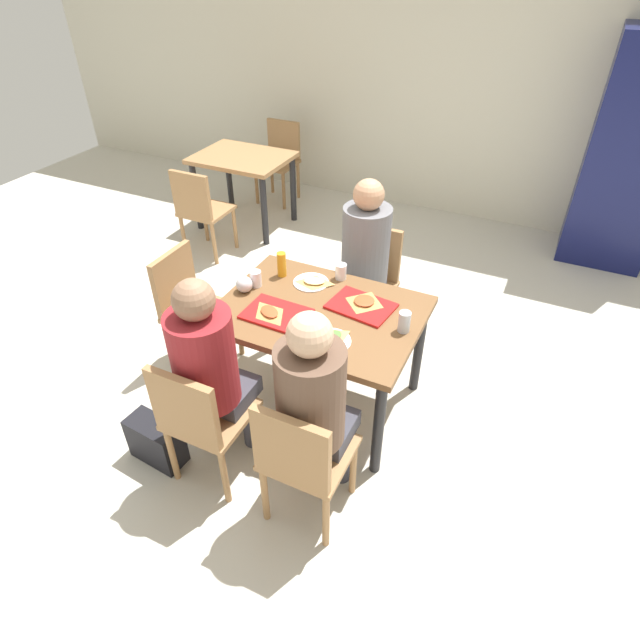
# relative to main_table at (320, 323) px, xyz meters

# --- Properties ---
(ground_plane) EXTENTS (10.00, 10.00, 0.02)m
(ground_plane) POSITION_rel_main_table_xyz_m (0.00, 0.00, -0.64)
(ground_plane) COLOR beige
(back_wall) EXTENTS (10.00, 0.10, 2.80)m
(back_wall) POSITION_rel_main_table_xyz_m (0.00, 3.20, 0.77)
(back_wall) COLOR beige
(back_wall) RESTS_ON ground_plane
(main_table) EXTENTS (1.16, 0.85, 0.72)m
(main_table) POSITION_rel_main_table_xyz_m (0.00, 0.00, 0.00)
(main_table) COLOR brown
(main_table) RESTS_ON ground_plane
(chair_near_left) EXTENTS (0.40, 0.40, 0.84)m
(chair_near_left) POSITION_rel_main_table_xyz_m (-0.29, -0.81, -0.14)
(chair_near_left) COLOR #9E7247
(chair_near_left) RESTS_ON ground_plane
(chair_near_right) EXTENTS (0.40, 0.40, 0.84)m
(chair_near_right) POSITION_rel_main_table_xyz_m (0.29, -0.81, -0.14)
(chair_near_right) COLOR #9E7247
(chair_near_right) RESTS_ON ground_plane
(chair_far_side) EXTENTS (0.40, 0.40, 0.84)m
(chair_far_side) POSITION_rel_main_table_xyz_m (0.00, 0.81, -0.14)
(chair_far_side) COLOR #9E7247
(chair_far_side) RESTS_ON ground_plane
(chair_left_end) EXTENTS (0.40, 0.40, 0.84)m
(chair_left_end) POSITION_rel_main_table_xyz_m (-0.96, 0.00, -0.14)
(chair_left_end) COLOR #9E7247
(chair_left_end) RESTS_ON ground_plane
(person_in_red) EXTENTS (0.32, 0.42, 1.25)m
(person_in_red) POSITION_rel_main_table_xyz_m (-0.29, -0.67, 0.10)
(person_in_red) COLOR #383842
(person_in_red) RESTS_ON ground_plane
(person_in_brown_jacket) EXTENTS (0.32, 0.42, 1.25)m
(person_in_brown_jacket) POSITION_rel_main_table_xyz_m (0.29, -0.67, 0.10)
(person_in_brown_jacket) COLOR #383842
(person_in_brown_jacket) RESTS_ON ground_plane
(person_far_side) EXTENTS (0.32, 0.42, 1.25)m
(person_far_side) POSITION_rel_main_table_xyz_m (-0.00, 0.67, 0.10)
(person_far_side) COLOR #383842
(person_far_side) RESTS_ON ground_plane
(tray_red_near) EXTENTS (0.37, 0.27, 0.02)m
(tray_red_near) POSITION_rel_main_table_xyz_m (-0.20, -0.15, 0.10)
(tray_red_near) COLOR red
(tray_red_near) RESTS_ON main_table
(tray_red_far) EXTENTS (0.39, 0.31, 0.02)m
(tray_red_far) POSITION_rel_main_table_xyz_m (0.20, 0.13, 0.10)
(tray_red_far) COLOR red
(tray_red_far) RESTS_ON main_table
(paper_plate_center) EXTENTS (0.22, 0.22, 0.01)m
(paper_plate_center) POSITION_rel_main_table_xyz_m (-0.17, 0.23, 0.10)
(paper_plate_center) COLOR white
(paper_plate_center) RESTS_ON main_table
(paper_plate_near_edge) EXTENTS (0.22, 0.22, 0.01)m
(paper_plate_near_edge) POSITION_rel_main_table_xyz_m (0.17, -0.23, 0.10)
(paper_plate_near_edge) COLOR white
(paper_plate_near_edge) RESTS_ON main_table
(pizza_slice_a) EXTENTS (0.22, 0.21, 0.02)m
(pizza_slice_a) POSITION_rel_main_table_xyz_m (-0.23, -0.17, 0.12)
(pizza_slice_a) COLOR #C68C47
(pizza_slice_a) RESTS_ON tray_red_near
(pizza_slice_b) EXTENTS (0.17, 0.18, 0.02)m
(pizza_slice_b) POSITION_rel_main_table_xyz_m (0.21, 0.16, 0.12)
(pizza_slice_b) COLOR #C68C47
(pizza_slice_b) RESTS_ON tray_red_far
(pizza_slice_c) EXTENTS (0.21, 0.17, 0.02)m
(pizza_slice_c) POSITION_rel_main_table_xyz_m (-0.15, 0.23, 0.11)
(pizza_slice_c) COLOR tan
(pizza_slice_c) RESTS_ON paper_plate_center
(pizza_slice_d) EXTENTS (0.20, 0.21, 0.02)m
(pizza_slice_d) POSITION_rel_main_table_xyz_m (0.17, -0.21, 0.11)
(pizza_slice_d) COLOR tan
(pizza_slice_d) RESTS_ON paper_plate_near_edge
(plastic_cup_a) EXTENTS (0.07, 0.07, 0.10)m
(plastic_cup_a) POSITION_rel_main_table_xyz_m (-0.03, 0.36, 0.14)
(plastic_cup_a) COLOR white
(plastic_cup_a) RESTS_ON main_table
(plastic_cup_b) EXTENTS (0.07, 0.07, 0.10)m
(plastic_cup_b) POSITION_rel_main_table_xyz_m (0.03, -0.36, 0.14)
(plastic_cup_b) COLOR white
(plastic_cup_b) RESTS_ON main_table
(plastic_cup_c) EXTENTS (0.07, 0.07, 0.10)m
(plastic_cup_c) POSITION_rel_main_table_xyz_m (-0.46, 0.06, 0.14)
(plastic_cup_c) COLOR white
(plastic_cup_c) RESTS_ON main_table
(soda_can) EXTENTS (0.07, 0.07, 0.12)m
(soda_can) POSITION_rel_main_table_xyz_m (0.49, 0.02, 0.15)
(soda_can) COLOR #B7BCC6
(soda_can) RESTS_ON main_table
(condiment_bottle) EXTENTS (0.06, 0.06, 0.16)m
(condiment_bottle) POSITION_rel_main_table_xyz_m (-0.38, 0.23, 0.17)
(condiment_bottle) COLOR orange
(condiment_bottle) RESTS_ON main_table
(foil_bundle) EXTENTS (0.10, 0.10, 0.10)m
(foil_bundle) POSITION_rel_main_table_xyz_m (-0.49, -0.02, 0.14)
(foil_bundle) COLOR silver
(foil_bundle) RESTS_ON main_table
(handbag) EXTENTS (0.33, 0.19, 0.28)m
(handbag) POSITION_rel_main_table_xyz_m (-0.64, -0.83, -0.49)
(handbag) COLOR black
(handbag) RESTS_ON ground_plane
(drink_fridge) EXTENTS (0.70, 0.60, 1.90)m
(drink_fridge) POSITION_rel_main_table_xyz_m (1.54, 2.85, 0.32)
(drink_fridge) COLOR #14194C
(drink_fridge) RESTS_ON ground_plane
(background_table) EXTENTS (0.90, 0.70, 0.72)m
(background_table) POSITION_rel_main_table_xyz_m (-1.78, 1.97, -0.03)
(background_table) COLOR #9E7247
(background_table) RESTS_ON ground_plane
(background_chair_near) EXTENTS (0.40, 0.40, 0.84)m
(background_chair_near) POSITION_rel_main_table_xyz_m (-1.78, 1.24, -0.14)
(background_chair_near) COLOR #9E7247
(background_chair_near) RESTS_ON ground_plane
(background_chair_far) EXTENTS (0.40, 0.40, 0.84)m
(background_chair_far) POSITION_rel_main_table_xyz_m (-1.78, 2.71, -0.14)
(background_chair_far) COLOR #9E7247
(background_chair_far) RESTS_ON ground_plane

